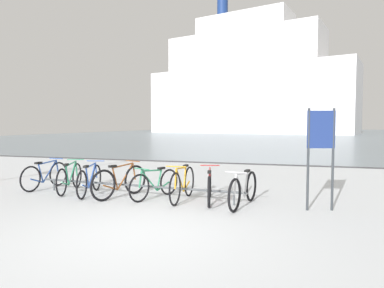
# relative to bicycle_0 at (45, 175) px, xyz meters

# --- Properties ---
(ground) EXTENTS (80.00, 132.00, 0.08)m
(ground) POSITION_rel_bicycle_0_xyz_m (4.04, 51.23, -0.40)
(ground) COLOR silver
(bike_rack) EXTENTS (5.35, 0.37, 0.31)m
(bike_rack) POSITION_rel_bicycle_0_xyz_m (2.79, -0.28, -0.09)
(bike_rack) COLOR #4C5156
(bike_rack) RESTS_ON ground
(bicycle_0) EXTENTS (0.46, 1.65, 0.79)m
(bicycle_0) POSITION_rel_bicycle_0_xyz_m (0.00, 0.00, 0.00)
(bicycle_0) COLOR black
(bicycle_0) RESTS_ON ground
(bicycle_1) EXTENTS (0.62, 1.71, 0.80)m
(bicycle_1) POSITION_rel_bicycle_0_xyz_m (0.90, -0.17, 0.00)
(bicycle_1) COLOR black
(bicycle_1) RESTS_ON ground
(bicycle_2) EXTENTS (0.58, 1.72, 0.80)m
(bicycle_2) POSITION_rel_bicycle_0_xyz_m (1.59, -0.34, 0.00)
(bicycle_2) COLOR black
(bicycle_2) RESTS_ON ground
(bicycle_3) EXTENTS (0.67, 1.65, 0.84)m
(bicycle_3) POSITION_rel_bicycle_0_xyz_m (2.47, -0.41, 0.02)
(bicycle_3) COLOR black
(bicycle_3) RESTS_ON ground
(bicycle_4) EXTENTS (0.67, 1.56, 0.75)m
(bicycle_4) POSITION_rel_bicycle_0_xyz_m (3.30, -0.29, -0.02)
(bicycle_4) COLOR black
(bicycle_4) RESTS_ON ground
(bicycle_5) EXTENTS (0.46, 1.74, 0.84)m
(bicycle_5) POSITION_rel_bicycle_0_xyz_m (4.00, -0.32, 0.02)
(bicycle_5) COLOR black
(bicycle_5) RESTS_ON ground
(bicycle_6) EXTENTS (0.55, 1.73, 0.78)m
(bicycle_6) POSITION_rel_bicycle_0_xyz_m (4.61, -0.25, -0.01)
(bicycle_6) COLOR black
(bicycle_6) RESTS_ON ground
(bicycle_7) EXTENTS (0.50, 1.75, 0.79)m
(bicycle_7) POSITION_rel_bicycle_0_xyz_m (5.40, -0.48, 0.00)
(bicycle_7) COLOR black
(bicycle_7) RESTS_ON ground
(info_sign) EXTENTS (0.54, 0.19, 2.06)m
(info_sign) POSITION_rel_bicycle_0_xyz_m (6.92, -0.37, 1.04)
(info_sign) COLOR #33383D
(info_sign) RESTS_ON ground
(ferry_ship) EXTENTS (41.28, 21.63, 28.51)m
(ferry_ship) POSITION_rel_bicycle_0_xyz_m (-2.45, 60.91, 9.22)
(ferry_ship) COLOR white
(ferry_ship) RESTS_ON ground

